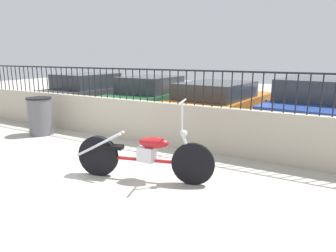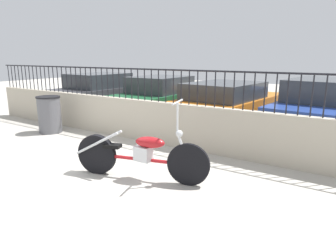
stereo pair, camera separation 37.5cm
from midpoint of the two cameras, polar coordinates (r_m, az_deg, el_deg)
name	(u,v)px [view 1 (the left image)]	position (r m, az deg, el deg)	size (l,w,h in m)	color
ground_plane	(27,180)	(5.52, -27.07, -9.20)	(40.00, 40.00, 0.00)	#ADA89E
low_wall	(131,120)	(7.24, -8.62, 1.17)	(10.97, 0.18, 0.97)	#B2A893
fence_railing	(129,78)	(7.10, -8.89, 8.93)	(10.97, 0.04, 0.73)	black
motorcycle_red	(137,155)	(4.88, -8.07, -5.44)	(2.23, 0.82, 1.32)	black
trash_bin	(40,116)	(8.36, -24.35, 1.74)	(0.60, 0.60, 0.96)	#56565B
car_dark_grey	(91,92)	(11.37, -15.47, 6.19)	(1.94, 4.26, 1.37)	black
car_green	(153,96)	(10.14, -3.94, 5.73)	(1.80, 3.97, 1.32)	black
car_orange	(218,103)	(8.79, 8.36, 4.34)	(2.30, 4.66, 1.26)	black
car_blue	(315,105)	(8.65, 25.14, 3.56)	(2.24, 4.64, 1.43)	black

